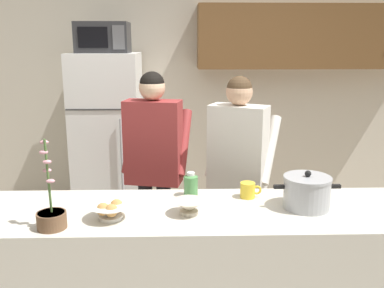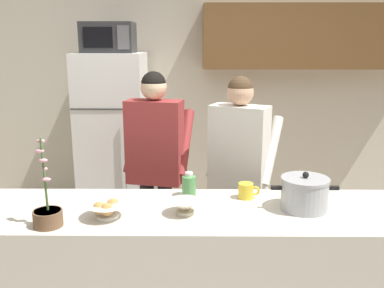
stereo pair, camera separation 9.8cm
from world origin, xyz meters
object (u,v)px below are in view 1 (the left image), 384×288
at_px(potted_orchid, 51,215).
at_px(person_near_pot, 154,154).
at_px(refrigerator, 109,143).
at_px(bread_bowl, 110,210).
at_px(person_by_sink, 238,160).
at_px(cooking_pot, 307,192).
at_px(bottle_near_edge, 191,184).
at_px(microwave, 103,38).
at_px(coffee_mug, 248,190).
at_px(empty_bowl, 189,206).

bearing_deg(potted_orchid, person_near_pot, 67.24).
relative_size(refrigerator, bread_bowl, 7.49).
bearing_deg(person_by_sink, cooking_pot, -67.37).
relative_size(person_near_pot, cooking_pot, 4.29).
relative_size(person_by_sink, bottle_near_edge, 10.55).
xyz_separation_m(microwave, coffee_mug, (1.13, -1.65, -0.92)).
height_order(person_near_pot, bread_bowl, person_near_pot).
bearing_deg(cooking_pot, person_by_sink, 112.63).
height_order(refrigerator, microwave, microwave).
relative_size(refrigerator, person_near_pot, 1.06).
bearing_deg(bread_bowl, person_by_sink, 46.89).
bearing_deg(coffee_mug, person_near_pot, 132.30).
bearing_deg(microwave, person_by_sink, -44.10).
height_order(cooking_pot, coffee_mug, cooking_pot).
relative_size(microwave, cooking_pot, 1.26).
bearing_deg(person_near_pot, empty_bowl, -74.92).
bearing_deg(potted_orchid, coffee_mug, 20.95).
xyz_separation_m(microwave, person_by_sink, (1.13, -1.10, -0.88)).
relative_size(refrigerator, bottle_near_edge, 11.37).
bearing_deg(microwave, person_near_pot, -62.22).
height_order(refrigerator, potted_orchid, refrigerator).
xyz_separation_m(microwave, person_near_pot, (0.51, -0.97, -0.86)).
relative_size(coffee_mug, bottle_near_edge, 0.85).
height_order(empty_bowl, bottle_near_edge, bottle_near_edge).
distance_m(microwave, cooking_pot, 2.47).
distance_m(microwave, bottle_near_edge, 2.00).
relative_size(microwave, potted_orchid, 1.02).
relative_size(coffee_mug, bread_bowl, 0.56).
bearing_deg(person_near_pot, microwave, 117.78).
distance_m(refrigerator, bread_bowl, 2.00).
xyz_separation_m(person_near_pot, cooking_pot, (0.92, -0.85, -0.01)).
xyz_separation_m(cooking_pot, potted_orchid, (-1.38, -0.24, -0.03)).
relative_size(refrigerator, microwave, 3.63).
bearing_deg(refrigerator, bread_bowl, -80.26).
bearing_deg(potted_orchid, refrigerator, 91.56).
bearing_deg(microwave, coffee_mug, -55.63).
relative_size(refrigerator, cooking_pot, 4.56).
bearing_deg(coffee_mug, cooking_pot, -29.03).
xyz_separation_m(refrigerator, bread_bowl, (0.34, -1.97, 0.10)).
relative_size(person_by_sink, bread_bowl, 6.95).
xyz_separation_m(refrigerator, coffee_mug, (1.13, -1.67, 0.10)).
height_order(person_near_pot, cooking_pot, person_near_pot).
xyz_separation_m(refrigerator, microwave, (0.00, -0.02, 1.01)).
bearing_deg(empty_bowl, coffee_mug, 34.07).
relative_size(microwave, bottle_near_edge, 3.13).
distance_m(person_by_sink, cooking_pot, 0.78).
height_order(person_near_pot, potted_orchid, person_near_pot).
height_order(refrigerator, cooking_pot, refrigerator).
bearing_deg(microwave, bottle_near_edge, -64.24).
xyz_separation_m(person_near_pot, empty_bowl, (0.25, -0.92, -0.06)).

